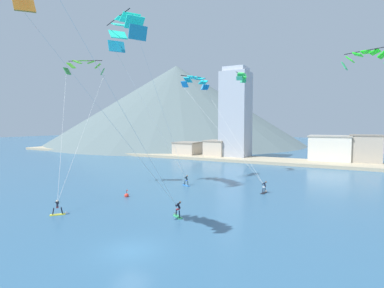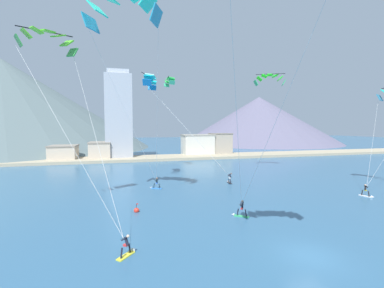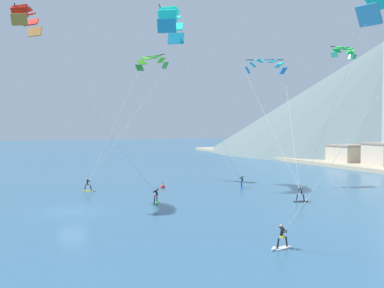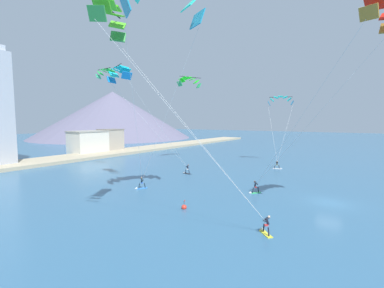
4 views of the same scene
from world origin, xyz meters
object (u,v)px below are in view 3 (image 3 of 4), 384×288
(parafoil_kite_far_right, at_px, (266,65))
(race_marker_buoy, at_px, (163,187))
(parafoil_kite_distant_high_outer, at_px, (344,51))
(kitesurfer_far_right, at_px, (302,197))
(kitesurfer_mid_center, at_px, (90,187))
(parafoil_kite_near_lead, at_px, (171,22))
(parafoil_kite_mid_center, at_px, (151,62))
(kitesurfer_near_lead, at_px, (242,184))
(parafoil_kite_far_left, at_px, (26,19))
(kitesurfer_far_left, at_px, (157,199))
(kitesurfer_near_trail, at_px, (280,243))

(parafoil_kite_far_right, height_order, race_marker_buoy, parafoil_kite_far_right)
(parafoil_kite_distant_high_outer, bearing_deg, kitesurfer_far_right, -58.04)
(kitesurfer_mid_center, relative_size, parafoil_kite_far_right, 0.11)
(parafoil_kite_distant_high_outer, xyz_separation_m, race_marker_buoy, (-7.46, -22.10, -17.36))
(parafoil_kite_near_lead, height_order, parafoil_kite_mid_center, parafoil_kite_near_lead)
(kitesurfer_near_lead, bearing_deg, parafoil_kite_near_lead, -117.31)
(parafoil_kite_far_left, relative_size, race_marker_buoy, 17.75)
(kitesurfer_far_right, height_order, parafoil_kite_mid_center, parafoil_kite_mid_center)
(kitesurfer_far_left, distance_m, kitesurfer_far_right, 15.12)
(kitesurfer_near_trail, bearing_deg, parafoil_kite_distant_high_outer, 131.38)
(parafoil_kite_near_lead, bearing_deg, kitesurfer_far_right, 28.85)
(kitesurfer_far_left, relative_size, parafoil_kite_far_left, 0.09)
(parafoil_kite_near_lead, distance_m, parafoil_kite_far_left, 19.25)
(kitesurfer_near_lead, relative_size, parafoil_kite_far_right, 0.11)
(parafoil_kite_far_left, bearing_deg, kitesurfer_near_trail, 32.91)
(kitesurfer_near_trail, height_order, parafoil_kite_far_right, parafoil_kite_far_right)
(kitesurfer_far_left, distance_m, parafoil_kite_distant_high_outer, 31.20)
(kitesurfer_near_trail, relative_size, parafoil_kite_far_left, 0.10)
(kitesurfer_mid_center, height_order, parafoil_kite_mid_center, parafoil_kite_mid_center)
(parafoil_kite_far_right, bearing_deg, kitesurfer_near_trail, -30.36)
(kitesurfer_far_left, bearing_deg, parafoil_kite_far_left, -106.34)
(kitesurfer_far_right, xyz_separation_m, parafoil_kite_mid_center, (-22.72, -9.40, 16.54))
(race_marker_buoy, bearing_deg, parafoil_kite_far_left, -68.73)
(parafoil_kite_mid_center, bearing_deg, parafoil_kite_far_right, 48.25)
(kitesurfer_far_left, xyz_separation_m, parafoil_kite_far_right, (-6.72, 17.13, 15.31))
(kitesurfer_far_right, bearing_deg, kitesurfer_near_lead, -176.75)
(kitesurfer_near_trail, xyz_separation_m, kitesurfer_mid_center, (-29.36, -7.34, 0.01))
(kitesurfer_near_lead, height_order, parafoil_kite_far_right, parafoil_kite_far_right)
(kitesurfer_near_trail, distance_m, parafoil_kite_near_lead, 36.22)
(kitesurfer_near_trail, xyz_separation_m, race_marker_buoy, (-28.38, 1.64, -0.28))
(kitesurfer_mid_center, relative_size, kitesurfer_far_right, 0.92)
(kitesurfer_far_right, distance_m, parafoil_kite_far_left, 32.92)
(parafoil_kite_near_lead, bearing_deg, parafoil_kite_distant_high_outer, 67.38)
(kitesurfer_far_left, xyz_separation_m, race_marker_buoy, (-9.75, 3.92, -0.29))
(kitesurfer_far_right, bearing_deg, parafoil_kite_distant_high_outer, 121.96)
(parafoil_kite_mid_center, xyz_separation_m, race_marker_buoy, (7.92, -0.94, -16.87))
(kitesurfer_near_trail, distance_m, parafoil_kite_far_left, 31.88)
(kitesurfer_far_right, distance_m, parafoil_kite_distant_high_outer, 21.96)
(kitesurfer_mid_center, height_order, parafoil_kite_far_left, parafoil_kite_far_left)
(kitesurfer_far_left, height_order, parafoil_kite_far_right, parafoil_kite_far_right)
(kitesurfer_far_right, relative_size, race_marker_buoy, 1.74)
(race_marker_buoy, bearing_deg, parafoil_kite_far_right, 77.08)
(race_marker_buoy, bearing_deg, parafoil_kite_distant_high_outer, 71.35)
(kitesurfer_far_right, xyz_separation_m, parafoil_kite_far_right, (-11.77, 2.87, 15.27))
(parafoil_kite_near_lead, height_order, parafoil_kite_far_left, parafoil_kite_near_lead)
(kitesurfer_near_trail, relative_size, race_marker_buoy, 1.75)
(kitesurfer_far_right, bearing_deg, kitesurfer_near_trail, -41.41)
(kitesurfer_far_right, bearing_deg, parafoil_kite_far_right, 166.28)
(parafoil_kite_near_lead, bearing_deg, kitesurfer_far_left, -26.90)
(parafoil_kite_near_lead, height_order, parafoil_kite_distant_high_outer, parafoil_kite_near_lead)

